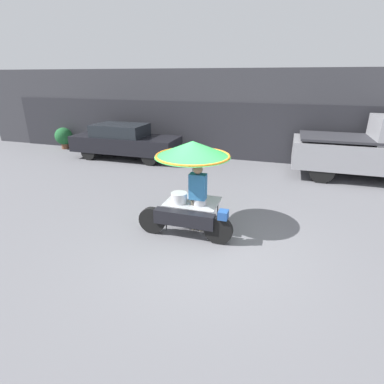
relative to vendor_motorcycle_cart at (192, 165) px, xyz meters
name	(u,v)px	position (x,y,z in m)	size (l,w,h in m)	color
ground_plane	(207,245)	(0.58, -0.69, -1.56)	(36.00, 36.00, 0.00)	slate
shopfront_building	(256,114)	(0.58, 7.60, 0.29)	(28.00, 2.06, 3.72)	#38383D
vendor_motorcycle_cart	(192,165)	(0.00, 0.00, 0.00)	(2.19, 1.72, 2.08)	black
vendor_person	(198,195)	(0.18, -0.10, -0.66)	(0.38, 0.22, 1.61)	#4C473D
parked_car	(125,141)	(-4.76, 5.31, -0.78)	(4.66, 1.68, 1.49)	black
pickup_truck	(375,150)	(4.88, 5.27, -0.51)	(5.03, 1.92, 2.20)	black
potted_plant	(64,137)	(-8.62, 6.08, -0.96)	(0.84, 0.84, 1.05)	brown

